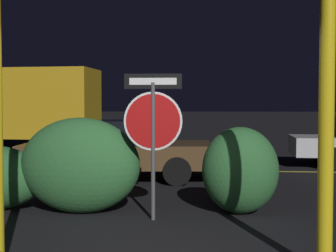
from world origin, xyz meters
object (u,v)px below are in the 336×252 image
yellow_pole_right (326,132)px  hedge_bush_3 (240,170)px  stop_sign (153,120)px  delivery_truck (10,106)px  hedge_bush_2 (80,165)px  passing_car_2 (120,150)px

yellow_pole_right → hedge_bush_3: size_ratio=2.10×
yellow_pole_right → stop_sign: bearing=133.3°
stop_sign → yellow_pole_right: bearing=-48.4°
stop_sign → yellow_pole_right: yellow_pole_right is taller
yellow_pole_right → delivery_truck: delivery_truck is taller
stop_sign → delivery_truck: size_ratio=0.30×
hedge_bush_3 → hedge_bush_2: bearing=-176.1°
stop_sign → hedge_bush_2: bearing=161.8°
stop_sign → delivery_truck: delivery_truck is taller
stop_sign → hedge_bush_3: stop_sign is taller
yellow_pole_right → hedge_bush_2: yellow_pole_right is taller
hedge_bush_3 → passing_car_2: 4.07m
stop_sign → hedge_bush_2: 1.43m
passing_car_2 → delivery_truck: (-5.98, 7.72, 0.99)m
stop_sign → delivery_truck: bearing=120.5°
stop_sign → delivery_truck: 13.52m
hedge_bush_3 → delivery_truck: 13.87m
hedge_bush_3 → yellow_pole_right: bearing=-75.8°
yellow_pole_right → passing_car_2: size_ratio=0.63×
stop_sign → hedge_bush_2: size_ratio=1.14×
hedge_bush_3 → passing_car_2: (-2.51, 3.20, 0.00)m
stop_sign → passing_car_2: 4.00m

